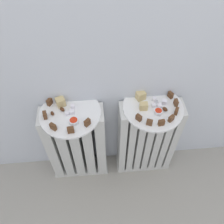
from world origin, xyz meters
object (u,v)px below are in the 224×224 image
object	(u,v)px
radiator_right	(146,140)
jam_bowl_right	(158,112)
plate_left	(70,113)
plate_right	(153,107)
jam_bowl_left	(74,121)
fork	(157,107)
radiator_left	(77,145)

from	to	relation	value
radiator_right	jam_bowl_right	xyz separation A→B (m)	(0.02, -0.04, 0.33)
plate_left	plate_right	size ratio (longest dim) A/B	1.00
plate_right	plate_left	bearing A→B (deg)	180.00
plate_right	jam_bowl_left	bearing A→B (deg)	-170.60
radiator_right	jam_bowl_right	bearing A→B (deg)	-70.60
plate_left	radiator_right	bearing A→B (deg)	0.00
plate_left	fork	distance (m)	0.44
jam_bowl_right	radiator_right	bearing A→B (deg)	109.40
radiator_left	jam_bowl_right	world-z (taller)	jam_bowl_right
jam_bowl_left	fork	xyz separation A→B (m)	(0.42, 0.06, -0.01)
jam_bowl_left	plate_right	bearing A→B (deg)	9.40
jam_bowl_left	jam_bowl_right	bearing A→B (deg)	3.16
plate_right	jam_bowl_right	bearing A→B (deg)	-70.60
fork	plate_left	bearing A→B (deg)	179.57
plate_left	jam_bowl_right	world-z (taller)	jam_bowl_right
radiator_left	jam_bowl_left	bearing A→B (deg)	-72.55
radiator_right	plate_right	distance (m)	0.31
radiator_left	jam_bowl_right	size ratio (longest dim) A/B	14.46
jam_bowl_right	radiator_left	bearing A→B (deg)	174.33
fork	plate_right	bearing A→B (deg)	170.99
jam_bowl_right	fork	bearing A→B (deg)	81.64
radiator_left	plate_right	distance (m)	0.52
jam_bowl_left	jam_bowl_right	distance (m)	0.41
fork	radiator_left	bearing A→B (deg)	179.57
jam_bowl_right	plate_left	bearing A→B (deg)	174.33
jam_bowl_left	radiator_right	bearing A→B (deg)	9.40
radiator_right	plate_left	distance (m)	0.52
plate_left	radiator_left	bearing A→B (deg)	-90.00
plate_left	jam_bowl_left	bearing A→B (deg)	-72.55
jam_bowl_right	fork	xyz separation A→B (m)	(0.01, 0.04, -0.01)
plate_right	fork	world-z (taller)	fork
plate_right	fork	bearing A→B (deg)	-9.01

